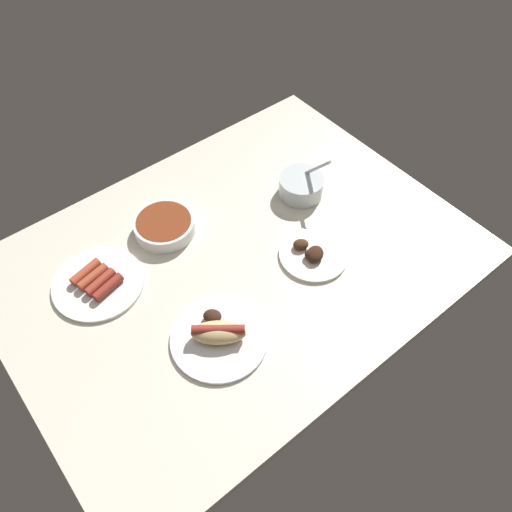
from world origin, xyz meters
TOP-DOWN VIEW (x-y plane):
  - ground_plane at (0.00, 0.00)cm, footprint 120.00×90.00cm
  - plate_grilled_meat at (16.22, -12.12)cm, footprint 18.29×18.29cm
  - plate_hotdog_assembled at (-17.74, -16.51)cm, footprint 23.11×23.11cm
  - bowl_coleslaw at (29.50, 7.35)cm, footprint 13.05×13.65cm
  - plate_sausages at (-32.32, 15.24)cm, footprint 23.25×23.25cm
  - bowl_chili at (-9.30, 19.80)cm, footprint 16.61×16.61cm

SIDE VIEW (x-z plane):
  - ground_plane at x=0.00cm, z-range -3.00..0.00cm
  - plate_sausages at x=-32.32cm, z-range -0.75..2.68cm
  - plate_grilled_meat at x=16.22cm, z-range -0.86..2.88cm
  - plate_hotdog_assembled at x=-17.74cm, z-range -1.01..4.60cm
  - bowl_chili at x=-9.30cm, z-range 0.22..4.40cm
  - bowl_coleslaw at x=29.50cm, z-range -4.36..10.89cm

